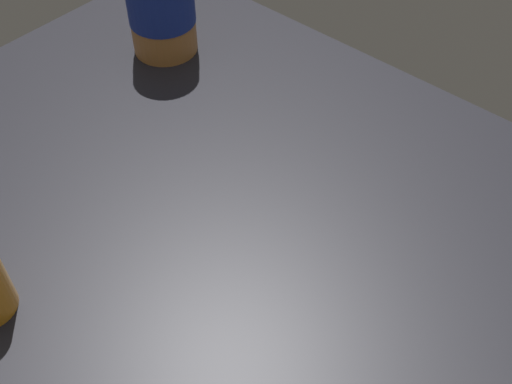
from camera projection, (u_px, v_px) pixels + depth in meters
The scene contains 2 objects.
ground_plane at pixel (243, 222), 75.12cm from camera, with size 99.38×70.63×4.44cm, color black.
peanut_butter_jar at pixel (160, 0), 89.19cm from camera, with size 9.75×9.75×16.50cm.
Camera 1 is at (32.69, -34.96, 55.82)cm, focal length 44.02 mm.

